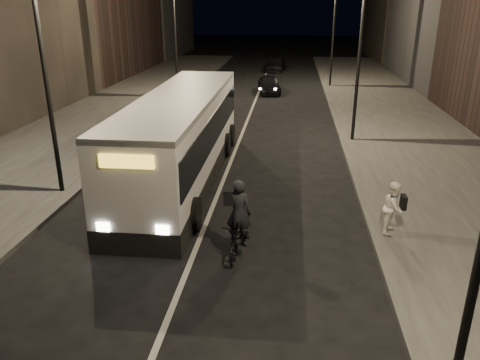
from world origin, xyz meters
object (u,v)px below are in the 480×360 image
(streetlight_left_near, at_px, (48,41))
(car_mid, at_px, (216,79))
(streetlight_left_far, at_px, (178,20))
(streetlight_right_far, at_px, (331,18))
(cyclist_on_bicycle, at_px, (239,230))
(car_far, at_px, (275,64))
(streetlight_right_mid, at_px, (356,29))
(pedestrian_woman, at_px, (393,208))
(city_bus, at_px, (182,134))
(car_near, at_px, (269,84))

(streetlight_left_near, distance_m, car_mid, 23.57)
(streetlight_left_far, bearing_deg, streetlight_right_far, 29.36)
(cyclist_on_bicycle, height_order, car_far, cyclist_on_bicycle)
(streetlight_right_far, height_order, cyclist_on_bicycle, streetlight_right_far)
(streetlight_right_mid, height_order, streetlight_left_far, same)
(streetlight_left_near, height_order, pedestrian_woman, streetlight_left_near)
(city_bus, distance_m, cyclist_on_bicycle, 6.47)
(streetlight_right_mid, relative_size, streetlight_left_far, 1.00)
(streetlight_left_near, bearing_deg, cyclist_on_bicycle, -28.51)
(streetlight_left_near, xyz_separation_m, streetlight_left_far, (0.00, 18.00, 0.00))
(streetlight_right_mid, bearing_deg, streetlight_right_far, 90.00)
(streetlight_right_far, bearing_deg, streetlight_left_near, -113.96)
(car_far, bearing_deg, car_near, -82.82)
(streetlight_right_mid, distance_m, cyclist_on_bicycle, 13.11)
(streetlight_left_far, relative_size, pedestrian_woman, 5.15)
(streetlight_left_far, relative_size, cyclist_on_bicycle, 3.59)
(streetlight_right_mid, bearing_deg, car_near, 109.30)
(streetlight_left_near, height_order, car_mid, streetlight_left_near)
(city_bus, xyz_separation_m, car_mid, (-2.00, 20.89, -1.19))
(streetlight_left_near, relative_size, cyclist_on_bicycle, 3.59)
(city_bus, bearing_deg, car_mid, 95.20)
(streetlight_left_far, bearing_deg, city_bus, -76.77)
(streetlight_right_mid, xyz_separation_m, car_mid, (-8.93, 15.02, -4.74))
(streetlight_left_near, relative_size, pedestrian_woman, 5.15)
(streetlight_right_far, relative_size, car_mid, 2.16)
(city_bus, xyz_separation_m, car_far, (2.40, 30.98, -1.16))
(streetlight_right_far, distance_m, city_bus, 23.21)
(streetlight_left_near, distance_m, cyclist_on_bicycle, 8.80)
(streetlight_left_near, bearing_deg, car_mid, 85.70)
(car_mid, bearing_deg, city_bus, 95.85)
(car_far, bearing_deg, city_bus, -87.25)
(streetlight_left_far, relative_size, city_bus, 0.66)
(cyclist_on_bicycle, bearing_deg, streetlight_right_mid, 76.84)
(cyclist_on_bicycle, height_order, pedestrian_woman, cyclist_on_bicycle)
(pedestrian_woman, relative_size, car_near, 0.40)
(city_bus, relative_size, car_near, 3.15)
(city_bus, bearing_deg, streetlight_right_far, 72.14)
(streetlight_left_near, bearing_deg, streetlight_right_far, 66.04)
(streetlight_right_far, distance_m, streetlight_left_far, 12.24)
(streetlight_right_far, height_order, pedestrian_woman, streetlight_right_far)
(streetlight_right_far, relative_size, pedestrian_woman, 5.15)
(streetlight_right_mid, height_order, cyclist_on_bicycle, streetlight_right_mid)
(streetlight_left_far, xyz_separation_m, pedestrian_woman, (10.93, -20.05, -4.41))
(streetlight_left_far, relative_size, car_far, 1.83)
(pedestrian_woman, bearing_deg, streetlight_right_mid, 21.14)
(city_bus, relative_size, car_far, 2.79)
(pedestrian_woman, bearing_deg, cyclist_on_bicycle, 129.02)
(streetlight_right_far, bearing_deg, city_bus, -107.59)
(car_near, bearing_deg, cyclist_on_bicycle, -96.81)
(streetlight_left_far, xyz_separation_m, car_far, (6.13, 15.12, -4.72))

